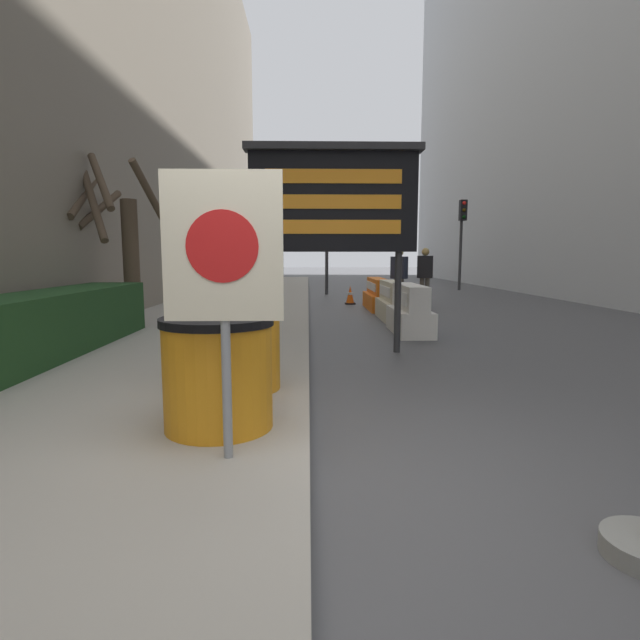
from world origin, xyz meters
The scene contains 17 objects.
ground_plane centered at (0.00, 0.00, 0.00)m, with size 120.00×120.00×0.00m, color #474749.
hedge_strip centered at (-3.41, 2.93, 0.56)m, with size 0.90×6.29×0.82m.
bare_tree centered at (-3.44, 6.39, 1.79)m, with size 1.54×1.82×3.16m.
barrel_drum_foreground centered at (-0.69, 0.75, 0.57)m, with size 0.84×0.84×0.84m.
barrel_drum_middle centered at (-0.69, 1.87, 0.57)m, with size 0.84×0.84×0.84m.
warning_sign centered at (-0.53, 0.15, 1.40)m, with size 0.74×0.08×1.81m.
message_board centered at (0.36, 4.44, 2.23)m, with size 2.54×0.36×3.02m.
jersey_barrier_white centered at (1.89, 6.30, 0.40)m, with size 0.62×1.71×0.91m.
jersey_barrier_cream centered at (1.89, 8.33, 0.38)m, with size 0.52×1.77×0.87m.
jersey_barrier_orange_near centered at (1.89, 10.56, 0.37)m, with size 0.60×2.19×0.83m.
traffic_cone_near centered at (2.23, 7.97, 0.28)m, with size 0.32×0.32×0.57m.
traffic_cone_mid centered at (1.25, 11.99, 0.27)m, with size 0.31×0.31×0.55m.
traffic_cone_far centered at (2.46, 11.66, 0.33)m, with size 0.38×0.38×0.68m.
traffic_light_near_curb centered at (0.69, 15.71, 2.83)m, with size 0.28×0.44×3.90m.
traffic_light_far_side centered at (6.40, 17.97, 2.71)m, with size 0.28×0.45×3.73m.
pedestrian_worker centered at (3.37, 11.45, 0.99)m, with size 0.49×0.37×1.67m.
pedestrian_passerby centered at (2.59, 11.28, 0.97)m, with size 0.49×0.48×1.64m.
Camera 1 is at (-0.01, -2.93, 1.44)m, focal length 28.00 mm.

